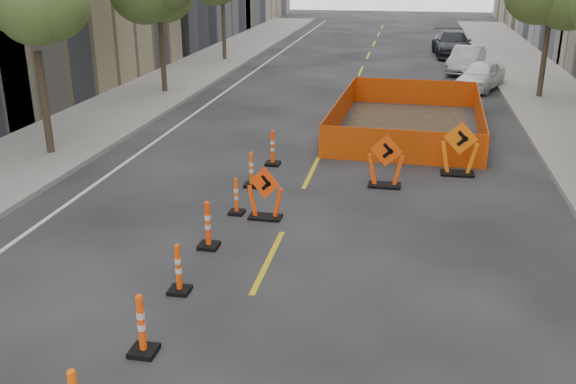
% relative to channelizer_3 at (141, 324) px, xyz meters
% --- Properties ---
extents(ground_plane, '(140.00, 140.00, 0.00)m').
position_rel_channelizer_3_xyz_m(ground_plane, '(1.26, -0.37, -0.54)').
color(ground_plane, black).
extents(sidewalk_left, '(4.00, 90.00, 0.15)m').
position_rel_channelizer_3_xyz_m(sidewalk_left, '(-7.74, 11.63, -0.47)').
color(sidewalk_left, gray).
rests_on(sidewalk_left, ground).
extents(tree_l_b, '(2.80, 2.80, 5.95)m').
position_rel_channelizer_3_xyz_m(tree_l_b, '(-7.14, 9.63, 3.99)').
color(tree_l_b, '#382B1E').
rests_on(tree_l_b, ground).
extents(channelizer_3, '(0.43, 0.43, 1.08)m').
position_rel_channelizer_3_xyz_m(channelizer_3, '(0.00, 0.00, 0.00)').
color(channelizer_3, '#FC450A').
rests_on(channelizer_3, ground).
extents(channelizer_4, '(0.40, 0.40, 1.01)m').
position_rel_channelizer_3_xyz_m(channelizer_4, '(-0.11, 2.02, -0.04)').
color(channelizer_4, '#EE450A').
rests_on(channelizer_4, ground).
extents(channelizer_5, '(0.43, 0.43, 1.09)m').
position_rel_channelizer_3_xyz_m(channelizer_5, '(-0.17, 4.03, 0.01)').
color(channelizer_5, '#F53E0A').
rests_on(channelizer_5, ground).
extents(channelizer_6, '(0.37, 0.37, 0.94)m').
position_rel_channelizer_3_xyz_m(channelizer_6, '(-0.07, 6.05, -0.07)').
color(channelizer_6, '#EF490A').
rests_on(channelizer_6, ground).
extents(channelizer_7, '(0.40, 0.40, 1.01)m').
position_rel_channelizer_3_xyz_m(channelizer_7, '(-0.18, 8.06, -0.04)').
color(channelizer_7, '#EF560A').
rests_on(channelizer_7, ground).
extents(channelizer_8, '(0.43, 0.43, 1.10)m').
position_rel_channelizer_3_xyz_m(channelizer_8, '(-0.01, 10.08, 0.01)').
color(channelizer_8, '#F53E0A').
rests_on(channelizer_8, ground).
extents(chevron_sign_left, '(1.01, 0.78, 1.33)m').
position_rel_channelizer_3_xyz_m(chevron_sign_left, '(0.69, 5.89, 0.12)').
color(chevron_sign_left, '#FF410A').
rests_on(chevron_sign_left, ground).
extents(chevron_sign_center, '(1.12, 0.83, 1.50)m').
position_rel_channelizer_3_xyz_m(chevron_sign_center, '(3.44, 8.75, 0.21)').
color(chevron_sign_center, '#E94309').
rests_on(chevron_sign_center, ground).
extents(chevron_sign_right, '(1.14, 0.78, 1.59)m').
position_rel_channelizer_3_xyz_m(chevron_sign_right, '(5.49, 10.17, 0.26)').
color(chevron_sign_right, orange).
rests_on(chevron_sign_right, ground).
extents(safety_fence, '(5.39, 8.80, 1.08)m').
position_rel_channelizer_3_xyz_m(safety_fence, '(3.99, 15.24, -0.00)').
color(safety_fence, '#F6540C').
rests_on(safety_fence, ground).
extents(parked_car_near, '(2.90, 4.20, 1.33)m').
position_rel_channelizer_3_xyz_m(parked_car_near, '(7.27, 23.49, 0.12)').
color(parked_car_near, white).
rests_on(parked_car_near, ground).
extents(parked_car_mid, '(2.45, 4.46, 1.39)m').
position_rel_channelizer_3_xyz_m(parked_car_mid, '(6.94, 28.15, 0.16)').
color(parked_car_mid, '#9C9BA0').
rests_on(parked_car_mid, ground).
extents(parked_car_far, '(2.56, 5.52, 1.56)m').
position_rel_channelizer_3_xyz_m(parked_car_far, '(6.47, 34.35, 0.24)').
color(parked_car_far, black).
rests_on(parked_car_far, ground).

